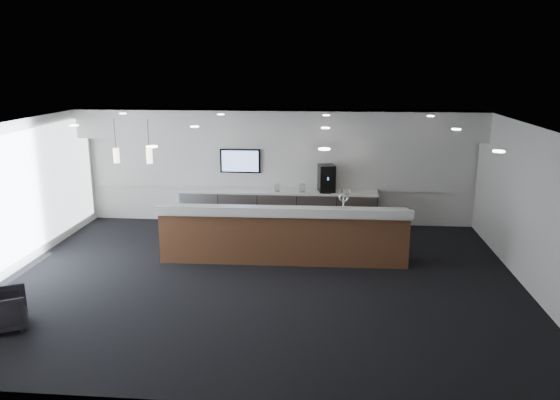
{
  "coord_description": "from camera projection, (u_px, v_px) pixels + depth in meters",
  "views": [
    {
      "loc": [
        1.25,
        -9.86,
        4.1
      ],
      "look_at": [
        0.26,
        1.3,
        1.29
      ],
      "focal_mm": 35.0,
      "sensor_mm": 36.0,
      "label": 1
    }
  ],
  "objects": [
    {
      "name": "armchair",
      "position": [
        3.0,
        310.0,
        8.6
      ],
      "size": [
        0.93,
        0.92,
        0.63
      ],
      "primitive_type": "imported",
      "rotation": [
        0.0,
        0.0,
        2.08
      ],
      "color": "black",
      "rests_on": "ground"
    },
    {
      "name": "ceiling_can_lights",
      "position": [
        259.0,
        127.0,
        9.91
      ],
      "size": [
        7.0,
        5.0,
        0.02
      ],
      "primitive_type": null,
      "color": "white",
      "rests_on": "ceiling"
    },
    {
      "name": "ground",
      "position": [
        261.0,
        280.0,
        10.63
      ],
      "size": [
        10.0,
        10.0,
        0.0
      ],
      "primitive_type": "plane",
      "color": "black",
      "rests_on": "ground"
    },
    {
      "name": "cup_3",
      "position": [
        334.0,
        191.0,
        13.69
      ],
      "size": [
        0.12,
        0.12,
        0.08
      ],
      "primitive_type": "imported",
      "rotation": [
        0.0,
        0.0,
        1.94
      ],
      "color": "white",
      "rests_on": "back_credenza"
    },
    {
      "name": "right_wall",
      "position": [
        535.0,
        212.0,
        9.84
      ],
      "size": [
        0.02,
        8.0,
        3.0
      ],
      "primitive_type": "cube",
      "color": "silver",
      "rests_on": "ground"
    },
    {
      "name": "pendant_right",
      "position": [
        114.0,
        157.0,
        11.12
      ],
      "size": [
        0.12,
        0.12,
        0.3
      ],
      "primitive_type": "cylinder",
      "color": "#FFEBC6",
      "rests_on": "ceiling"
    },
    {
      "name": "service_counter",
      "position": [
        283.0,
        235.0,
        11.55
      ],
      "size": [
        5.27,
        0.96,
        1.49
      ],
      "rotation": [
        0.0,
        0.0,
        0.02
      ],
      "color": "brown",
      "rests_on": "ground"
    },
    {
      "name": "coffee_machine",
      "position": [
        327.0,
        178.0,
        13.72
      ],
      "size": [
        0.47,
        0.55,
        0.68
      ],
      "rotation": [
        0.0,
        0.0,
        0.19
      ],
      "color": "black",
      "rests_on": "back_credenza"
    },
    {
      "name": "left_wall",
      "position": [
        7.0,
        200.0,
        10.69
      ],
      "size": [
        0.02,
        8.0,
        3.0
      ],
      "primitive_type": "cube",
      "color": "silver",
      "rests_on": "ground"
    },
    {
      "name": "alcove_panel",
      "position": [
        279.0,
        163.0,
        14.08
      ],
      "size": [
        9.8,
        0.06,
        1.4
      ],
      "primitive_type": "cube",
      "color": "silver",
      "rests_on": "back_wall"
    },
    {
      "name": "ceiling",
      "position": [
        259.0,
        126.0,
        9.9
      ],
      "size": [
        10.0,
        8.0,
        0.02
      ],
      "primitive_type": "cube",
      "color": "black",
      "rests_on": "back_wall"
    },
    {
      "name": "wall_tv",
      "position": [
        240.0,
        161.0,
        14.09
      ],
      "size": [
        1.05,
        0.08,
        0.62
      ],
      "color": "black",
      "rests_on": "back_wall"
    },
    {
      "name": "cup_1",
      "position": [
        345.0,
        191.0,
        13.67
      ],
      "size": [
        0.12,
        0.12,
        0.08
      ],
      "primitive_type": "imported",
      "rotation": [
        0.0,
        0.0,
        0.65
      ],
      "color": "white",
      "rests_on": "back_credenza"
    },
    {
      "name": "window_blinds_wall",
      "position": [
        9.0,
        200.0,
        10.69
      ],
      "size": [
        0.04,
        7.36,
        2.55
      ],
      "primitive_type": "cube",
      "color": "#A8B7CA",
      "rests_on": "left_wall"
    },
    {
      "name": "info_sign_left",
      "position": [
        277.0,
        187.0,
        13.78
      ],
      "size": [
        0.15,
        0.07,
        0.21
      ],
      "primitive_type": "cube",
      "rotation": [
        0.0,
        0.0,
        0.32
      ],
      "color": "silver",
      "rests_on": "back_credenza"
    },
    {
      "name": "pendant_left",
      "position": [
        147.0,
        157.0,
        11.06
      ],
      "size": [
        0.12,
        0.12,
        0.3
      ],
      "primitive_type": "cylinder",
      "color": "#FFEBC6",
      "rests_on": "ceiling"
    },
    {
      "name": "info_sign_right",
      "position": [
        302.0,
        188.0,
        13.72
      ],
      "size": [
        0.17,
        0.06,
        0.22
      ],
      "primitive_type": "cube",
      "rotation": [
        0.0,
        0.0,
        0.26
      ],
      "color": "silver",
      "rests_on": "back_credenza"
    },
    {
      "name": "back_credenza",
      "position": [
        278.0,
        208.0,
        14.03
      ],
      "size": [
        5.06,
        0.66,
        0.95
      ],
      "color": "gray",
      "rests_on": "ground"
    },
    {
      "name": "soffit_bulkhead",
      "position": [
        277.0,
        124.0,
        13.42
      ],
      "size": [
        10.0,
        0.9,
        0.7
      ],
      "primitive_type": "cube",
      "color": "silver",
      "rests_on": "back_wall"
    },
    {
      "name": "back_wall",
      "position": [
        279.0,
        167.0,
        14.13
      ],
      "size": [
        10.0,
        0.02,
        3.0
      ],
      "primitive_type": "cube",
      "color": "silver",
      "rests_on": "ground"
    },
    {
      "name": "cup_4",
      "position": [
        328.0,
        191.0,
        13.7
      ],
      "size": [
        0.12,
        0.12,
        0.08
      ],
      "primitive_type": "imported",
      "rotation": [
        0.0,
        0.0,
        2.58
      ],
      "color": "white",
      "rests_on": "back_credenza"
    },
    {
      "name": "cup_0",
      "position": [
        351.0,
        191.0,
        13.65
      ],
      "size": [
        0.09,
        0.09,
        0.08
      ],
      "primitive_type": "imported",
      "color": "white",
      "rests_on": "back_credenza"
    },
    {
      "name": "cup_5",
      "position": [
        323.0,
        191.0,
        13.71
      ],
      "size": [
        0.1,
        0.1,
        0.08
      ],
      "primitive_type": "imported",
      "rotation": [
        0.0,
        0.0,
        3.23
      ],
      "color": "white",
      "rests_on": "back_credenza"
    },
    {
      "name": "cup_2",
      "position": [
        340.0,
        191.0,
        13.68
      ],
      "size": [
        0.11,
        0.11,
        0.08
      ],
      "primitive_type": "imported",
      "rotation": [
        0.0,
        0.0,
        1.29
      ],
      "color": "white",
      "rests_on": "back_credenza"
    }
  ]
}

